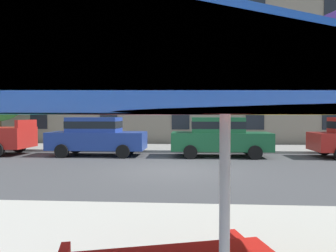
{
  "coord_description": "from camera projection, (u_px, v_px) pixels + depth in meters",
  "views": [
    {
      "loc": [
        0.57,
        -10.74,
        1.86
      ],
      "look_at": [
        -0.39,
        3.2,
        1.4
      ],
      "focal_mm": 33.96,
      "sensor_mm": 36.0,
      "label": 1
    }
  ],
  "objects": [
    {
      "name": "patio_umbrella",
      "position": [
        225.0,
        75.0,
        1.72
      ],
      "size": [
        3.81,
        3.54,
        2.36
      ],
      "color": "silver",
      "rests_on": "ground"
    },
    {
      "name": "ground_plane",
      "position": [
        173.0,
        170.0,
        10.81
      ],
      "size": [
        120.0,
        120.0,
        0.0
      ],
      "primitive_type": "plane",
      "color": "#424244"
    },
    {
      "name": "sedan_green",
      "position": [
        219.0,
        136.0,
        14.34
      ],
      "size": [
        4.4,
        1.98,
        1.78
      ],
      "color": "#195933",
      "rests_on": "ground"
    },
    {
      "name": "apartment_building",
      "position": [
        183.0,
        59.0,
        25.55
      ],
      "size": [
        40.94,
        12.08,
        12.8
      ],
      "color": "gray",
      "rests_on": "ground"
    },
    {
      "name": "sidewalk_far",
      "position": [
        179.0,
        148.0,
        17.59
      ],
      "size": [
        56.0,
        3.6,
        0.12
      ],
      "primitive_type": "cube",
      "color": "gray",
      "rests_on": "ground"
    },
    {
      "name": "street_tree_left",
      "position": [
        0.0,
        100.0,
        18.88
      ],
      "size": [
        2.68,
        2.64,
        4.08
      ],
      "color": "#4C3823",
      "rests_on": "ground"
    },
    {
      "name": "sedan_blue",
      "position": [
        97.0,
        135.0,
        14.73
      ],
      "size": [
        4.4,
        1.98,
        1.78
      ],
      "color": "navy",
      "rests_on": "ground"
    }
  ]
}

